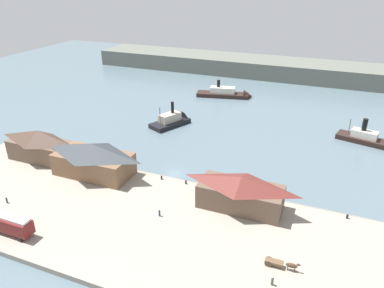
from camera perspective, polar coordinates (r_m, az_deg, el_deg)
ground_plane at (r=95.79m, az=-2.77°, el=-4.74°), size 320.00×320.00×0.00m
quay_promenade at (r=79.39m, az=-9.50°, el=-11.73°), size 110.00×36.00×1.20m
seawall_edge at (r=92.74m, az=-3.70°, el=-5.51°), size 110.00×0.80×1.00m
ferry_shed_central_terminal at (r=106.78m, az=-22.79°, el=-0.13°), size 18.24×7.49×8.65m
ferry_shed_west_terminal at (r=94.78m, az=-15.30°, el=-2.26°), size 19.94×9.84×8.47m
ferry_shed_east_terminal at (r=79.73m, az=7.67°, el=-7.50°), size 18.52×8.23×7.62m
street_tram at (r=80.92m, az=-26.84°, el=-11.05°), size 10.11×2.94×4.21m
horse_cart at (r=68.33m, az=13.77°, el=-17.78°), size 6.02×1.38×1.87m
pedestrian_near_west_shed at (r=78.40m, az=-5.15°, el=-10.76°), size 0.41×0.41×1.65m
pedestrian_near_east_shed at (r=65.26m, az=12.52°, el=-20.33°), size 0.42×0.42×1.70m
pedestrian_standing_center at (r=92.02m, az=-27.15°, el=-7.87°), size 0.38×0.38×1.53m
mooring_post_center_east at (r=84.19m, az=23.25°, el=-10.45°), size 0.44×0.44×0.90m
mooring_post_east at (r=91.19m, az=-4.82°, el=-5.29°), size 0.44×0.44×0.90m
mooring_post_west at (r=89.03m, az=-0.97°, el=-6.02°), size 0.44×0.44×0.90m
ferry_mid_harbor at (r=155.85m, az=5.83°, el=7.86°), size 24.24×10.30×8.96m
ferry_moored_east at (r=124.53m, az=26.26°, el=0.62°), size 17.92×9.09×9.21m
ferry_near_quay at (r=126.58m, az=-2.84°, el=3.76°), size 11.87×16.36×10.26m
far_headland at (r=193.40m, az=11.11°, el=11.80°), size 180.00×24.00×8.00m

